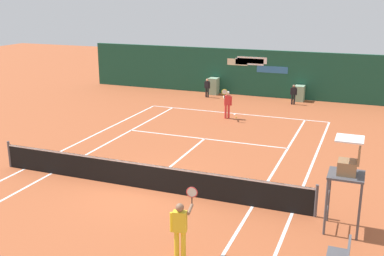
# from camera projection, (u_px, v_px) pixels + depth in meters

# --- Properties ---
(ground_plane) EXTENTS (80.00, 80.00, 0.01)m
(ground_plane) POSITION_uv_depth(u_px,v_px,m) (151.00, 183.00, 17.14)
(ground_plane) COLOR #A8512D
(tennis_net) EXTENTS (12.10, 0.10, 1.07)m
(tennis_net) POSITION_uv_depth(u_px,v_px,m) (143.00, 175.00, 16.49)
(tennis_net) COLOR #4C4C51
(tennis_net) RESTS_ON ground_plane
(sponsor_back_wall) EXTENTS (25.00, 1.02, 3.14)m
(sponsor_back_wall) POSITION_uv_depth(u_px,v_px,m) (258.00, 74.00, 31.40)
(sponsor_back_wall) COLOR #194C38
(sponsor_back_wall) RESTS_ON ground_plane
(umpire_chair) EXTENTS (1.00, 1.00, 2.84)m
(umpire_chair) POSITION_uv_depth(u_px,v_px,m) (347.00, 171.00, 13.18)
(umpire_chair) COLOR #47474C
(umpire_chair) RESTS_ON ground_plane
(player_on_baseline) EXTENTS (0.47, 0.79, 1.77)m
(player_on_baseline) POSITION_uv_depth(u_px,v_px,m) (227.00, 102.00, 25.77)
(player_on_baseline) COLOR red
(player_on_baseline) RESTS_ON ground_plane
(player_near_side) EXTENTS (0.52, 0.75, 1.82)m
(player_near_side) POSITION_uv_depth(u_px,v_px,m) (180.00, 226.00, 11.98)
(player_near_side) COLOR yellow
(player_near_side) RESTS_ON ground_plane
(ball_kid_left_post) EXTENTS (0.42, 0.18, 1.26)m
(ball_kid_left_post) POSITION_uv_depth(u_px,v_px,m) (294.00, 93.00, 29.16)
(ball_kid_left_post) COLOR black
(ball_kid_left_post) RESTS_ON ground_plane
(ball_kid_centre_post) EXTENTS (0.42, 0.20, 1.27)m
(ball_kid_centre_post) POSITION_uv_depth(u_px,v_px,m) (207.00, 87.00, 31.19)
(ball_kid_centre_post) COLOR black
(ball_kid_centre_post) RESTS_ON ground_plane
(tennis_ball_mid_court) EXTENTS (0.07, 0.07, 0.07)m
(tennis_ball_mid_court) POSITION_uv_depth(u_px,v_px,m) (236.00, 117.00, 26.14)
(tennis_ball_mid_court) COLOR #CCE033
(tennis_ball_mid_court) RESTS_ON ground_plane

